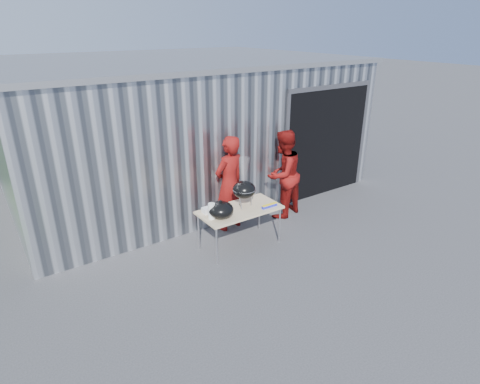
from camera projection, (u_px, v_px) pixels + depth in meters
ground at (255, 266)px, 6.87m from camera, size 80.00×80.00×0.00m
building at (178, 121)px, 10.24m from camera, size 8.20×6.20×3.10m
folding_table at (240, 211)px, 7.25m from camera, size 1.50×0.75×0.75m
kettle_grill at (244, 185)px, 7.17m from camera, size 0.43×0.43×0.93m
grill_lid at (221, 210)px, 6.87m from camera, size 0.44×0.44×0.32m
paper_towels at (212, 211)px, 6.82m from camera, size 0.12×0.12×0.28m
white_tub at (208, 210)px, 7.07m from camera, size 0.20×0.15×0.10m
foil_box at (270, 206)px, 7.29m from camera, size 0.32×0.05×0.06m
person_cook at (229, 184)px, 7.82m from camera, size 0.77×0.59×1.92m
person_bystander at (283, 174)px, 8.37m from camera, size 1.06×0.91×1.87m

